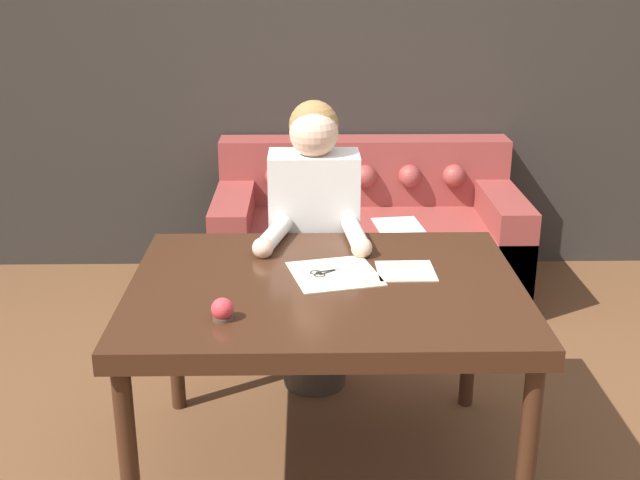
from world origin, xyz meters
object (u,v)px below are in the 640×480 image
Objects in this scene: person at (314,250)px; pin_cushion at (222,310)px; couch at (366,240)px; scissors at (329,272)px; dining_table at (326,301)px.

pin_cushion is (-0.29, -0.92, 0.15)m from person.
couch is 8.09× the size of scissors.
dining_table is at bearing -98.07° from scissors.
person reaches higher than dining_table.
person is 0.98m from pin_cushion.
couch is 2.13m from pin_cushion.
scissors is at bearing 81.93° from dining_table.
couch is (0.27, 1.70, -0.39)m from dining_table.
person is (-0.03, 0.64, -0.05)m from dining_table.
scissors is 2.88× the size of pin_cushion.
dining_table is at bearing -99.01° from couch.
person is at bearing 94.87° from scissors.
pin_cushion is at bearing -106.65° from couch.
scissors is (0.05, -0.54, 0.12)m from person.
pin_cushion reaches higher than dining_table.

